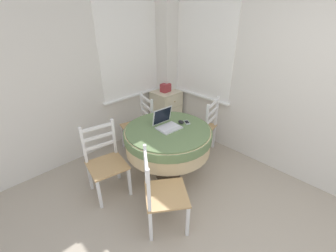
{
  "coord_description": "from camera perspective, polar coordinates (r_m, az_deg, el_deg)",
  "views": [
    {
      "loc": [
        -1.13,
        -0.17,
        2.13
      ],
      "look_at": [
        0.78,
        1.78,
        0.67
      ],
      "focal_mm": 24.0,
      "sensor_mm": 36.0,
      "label": 1
    }
  ],
  "objects": [
    {
      "name": "storage_box",
      "position": [
        4.09,
        -0.62,
        9.69
      ],
      "size": [
        0.17,
        0.13,
        0.15
      ],
      "color": "#9E3338",
      "rests_on": "corner_cabinet"
    },
    {
      "name": "corner_room_shell",
      "position": [
        3.06,
        3.13,
        11.97
      ],
      "size": [
        4.11,
        4.76,
        2.55
      ],
      "color": "silver",
      "rests_on": "ground_plane"
    },
    {
      "name": "computer_mouse",
      "position": [
        3.01,
        3.33,
        1.03
      ],
      "size": [
        0.05,
        0.09,
        0.04
      ],
      "color": "black",
      "rests_on": "round_dining_table"
    },
    {
      "name": "dining_chair_left_flank",
      "position": [
        2.89,
        -15.56,
        -8.86
      ],
      "size": [
        0.51,
        0.5,
        0.92
      ],
      "color": "tan",
      "rests_on": "ground_plane"
    },
    {
      "name": "dining_chair_camera_near",
      "position": [
        2.4,
        -1.6,
        -16.7
      ],
      "size": [
        0.6,
        0.6,
        0.92
      ],
      "color": "tan",
      "rests_on": "ground_plane"
    },
    {
      "name": "dining_chair_near_right_window",
      "position": [
        3.6,
        8.71,
        -0.23
      ],
      "size": [
        0.52,
        0.52,
        0.92
      ],
      "color": "tan",
      "rests_on": "ground_plane"
    },
    {
      "name": "laptop",
      "position": [
        2.89,
        -0.38,
        0.62
      ],
      "size": [
        0.31,
        0.3,
        0.24
      ],
      "color": "silver",
      "rests_on": "round_dining_table"
    },
    {
      "name": "round_dining_table",
      "position": [
        2.95,
        -0.04,
        -3.11
      ],
      "size": [
        1.14,
        1.14,
        0.74
      ],
      "color": "#4C3D2D",
      "rests_on": "ground_plane"
    },
    {
      "name": "dining_chair_near_back_window",
      "position": [
        3.64,
        -7.25,
        0.2
      ],
      "size": [
        0.52,
        0.52,
        0.92
      ],
      "color": "tan",
      "rests_on": "ground_plane"
    },
    {
      "name": "corner_cabinet",
      "position": [
        4.28,
        -0.44,
        4.05
      ],
      "size": [
        0.49,
        0.46,
        0.76
      ],
      "color": "beige",
      "rests_on": "ground_plane"
    },
    {
      "name": "cell_phone",
      "position": [
        3.04,
        4.83,
        0.94
      ],
      "size": [
        0.11,
        0.13,
        0.01
      ],
      "color": "#B2B7BC",
      "rests_on": "round_dining_table"
    }
  ]
}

